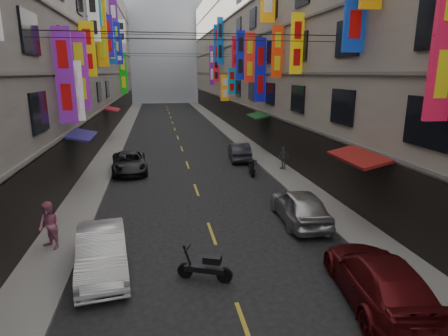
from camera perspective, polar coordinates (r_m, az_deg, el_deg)
name	(u,v)px	position (r m, az deg, el deg)	size (l,w,h in m)	color
sidewalk_left	(117,139)	(38.89, -15.95, 4.33)	(2.00, 90.00, 0.12)	slate
sidewalk_right	(235,135)	(39.51, 1.68, 5.02)	(2.00, 90.00, 0.12)	slate
building_row_left	(42,38)	(39.55, -26.00, 17.37)	(10.14, 90.00, 19.00)	gray
building_row_right	(293,42)	(40.76, 10.50, 18.38)	(10.14, 90.00, 19.00)	#A19487
haze_block	(163,52)	(88.30, -9.26, 17.09)	(18.00, 8.00, 22.00)	#A8B0BB
shop_signage	(177,38)	(31.59, -7.25, 19.08)	(14.00, 55.00, 12.18)	#0F40B1
street_awnings	(171,133)	(22.43, -8.14, 5.38)	(13.99, 35.20, 0.41)	#16552F
overhead_cables	(184,36)	(26.34, -6.07, 19.40)	(14.00, 38.04, 1.24)	black
lane_markings	(180,143)	(35.80, -6.78, 3.87)	(0.12, 80.20, 0.01)	gold
scooter_crossing	(206,268)	(12.26, -2.81, -14.92)	(1.70, 0.87, 1.14)	black
scooter_far_right	(252,168)	(24.30, 4.22, 0.01)	(0.54, 1.80, 1.14)	black
car_left_mid	(102,252)	(13.21, -18.12, -12.04)	(1.52, 4.36, 1.44)	silver
car_left_far	(129,163)	(25.54, -14.23, 0.81)	(2.19, 4.75, 1.32)	black
car_right_near	(379,279)	(11.95, 22.52, -15.37)	(2.03, 4.99, 1.45)	#590F12
car_right_mid	(300,206)	(16.84, 11.49, -5.69)	(1.77, 4.40, 1.50)	#BABABF
car_right_far	(239,152)	(28.25, 2.36, 2.52)	(1.41, 4.03, 1.33)	#2A2A33
pedestrian_lfar	(49,226)	(15.19, -25.06, -7.96)	(0.87, 0.60, 1.80)	#C96A8E
pedestrian_rfar	(284,158)	(25.43, 9.06, 1.58)	(0.92, 0.52, 1.56)	#5E5E61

